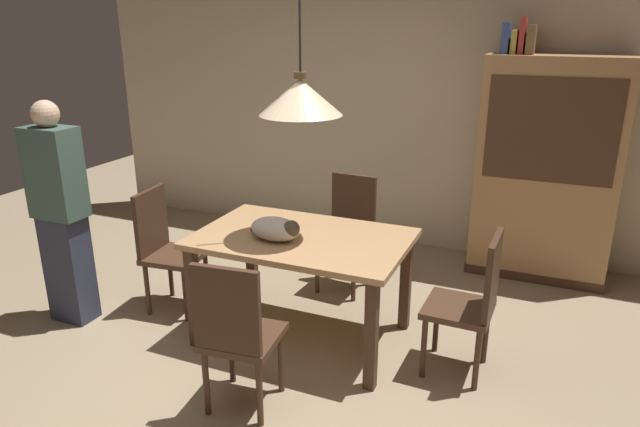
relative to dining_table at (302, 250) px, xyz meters
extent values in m
plane|color=#998466|center=(0.07, -0.58, -0.65)|extent=(10.00, 10.00, 0.00)
cube|color=beige|center=(0.07, 2.07, 0.80)|extent=(6.40, 0.10, 2.90)
cube|color=tan|center=(0.00, 0.00, 0.08)|extent=(1.40, 0.90, 0.04)
cube|color=#472D1E|center=(-0.62, -0.39, -0.29)|extent=(0.07, 0.07, 0.71)
cube|color=#472D1E|center=(0.62, -0.39, -0.29)|extent=(0.07, 0.07, 0.71)
cube|color=#472D1E|center=(-0.62, 0.39, -0.29)|extent=(0.07, 0.07, 0.71)
cube|color=#472D1E|center=(0.62, 0.39, -0.29)|extent=(0.07, 0.07, 0.71)
cube|color=#472D1E|center=(-1.05, 0.00, -0.22)|extent=(0.44, 0.44, 0.04)
cube|color=#40291B|center=(-1.23, -0.02, 0.04)|extent=(0.07, 0.38, 0.48)
cylinder|color=#472D1E|center=(-0.88, -0.14, -0.44)|extent=(0.04, 0.04, 0.41)
cylinder|color=#472D1E|center=(-0.91, 0.17, -0.44)|extent=(0.04, 0.04, 0.41)
cylinder|color=#472D1E|center=(-1.19, -0.17, -0.44)|extent=(0.04, 0.04, 0.41)
cylinder|color=#472D1E|center=(-1.22, 0.14, -0.44)|extent=(0.04, 0.04, 0.41)
cube|color=#472D1E|center=(1.05, 0.00, -0.22)|extent=(0.41, 0.41, 0.04)
cube|color=#40291B|center=(1.23, -0.01, 0.04)|extent=(0.05, 0.38, 0.48)
cylinder|color=#472D1E|center=(0.89, 0.16, -0.44)|extent=(0.04, 0.04, 0.41)
cylinder|color=#472D1E|center=(0.89, -0.16, -0.44)|extent=(0.04, 0.04, 0.41)
cylinder|color=#472D1E|center=(1.21, 0.16, -0.44)|extent=(0.04, 0.04, 0.41)
cylinder|color=#472D1E|center=(1.21, -0.16, -0.44)|extent=(0.04, 0.04, 0.41)
cube|color=#472D1E|center=(0.00, 0.80, -0.22)|extent=(0.43, 0.43, 0.04)
cube|color=#40291B|center=(0.01, 0.98, 0.04)|extent=(0.38, 0.06, 0.48)
cylinder|color=#472D1E|center=(-0.17, 0.65, -0.44)|extent=(0.04, 0.04, 0.41)
cylinder|color=#472D1E|center=(0.15, 0.63, -0.44)|extent=(0.04, 0.04, 0.41)
cylinder|color=#472D1E|center=(-0.15, 0.97, -0.44)|extent=(0.04, 0.04, 0.41)
cylinder|color=#472D1E|center=(0.17, 0.95, -0.44)|extent=(0.04, 0.04, 0.41)
cube|color=#472D1E|center=(0.00, -0.80, -0.22)|extent=(0.44, 0.44, 0.04)
cube|color=#40291B|center=(0.02, -0.98, 0.04)|extent=(0.38, 0.07, 0.48)
cylinder|color=#472D1E|center=(0.14, -0.63, -0.44)|extent=(0.04, 0.04, 0.41)
cylinder|color=#472D1E|center=(-0.17, -0.66, -0.44)|extent=(0.04, 0.04, 0.41)
cylinder|color=#472D1E|center=(0.17, -0.94, -0.44)|extent=(0.04, 0.04, 0.41)
cylinder|color=#472D1E|center=(-0.14, -0.97, -0.44)|extent=(0.04, 0.04, 0.41)
ellipsoid|color=beige|center=(-0.13, -0.13, 0.18)|extent=(0.35, 0.24, 0.15)
sphere|color=brown|center=(-0.01, -0.15, 0.20)|extent=(0.11, 0.11, 0.11)
cylinder|color=brown|center=(-0.25, -0.07, 0.13)|extent=(0.18, 0.04, 0.04)
cone|color=beige|center=(0.00, 0.00, 1.01)|extent=(0.52, 0.52, 0.22)
cylinder|color=#513D23|center=(0.00, 0.00, 1.14)|extent=(0.08, 0.08, 0.04)
cube|color=#A87A4C|center=(1.43, 1.74, 0.28)|extent=(1.10, 0.44, 1.85)
cube|color=#472D1E|center=(1.43, 1.51, 0.65)|extent=(0.97, 0.01, 0.81)
cube|color=#472D1E|center=(1.43, 1.74, -0.61)|extent=(1.12, 0.45, 0.08)
cube|color=#384C93|center=(1.00, 1.74, 1.32)|extent=(0.06, 0.24, 0.24)
cube|color=gold|center=(1.07, 1.74, 1.29)|extent=(0.04, 0.20, 0.18)
cube|color=#B73833|center=(1.13, 1.74, 1.34)|extent=(0.04, 0.22, 0.28)
cube|color=brown|center=(1.19, 1.74, 1.31)|extent=(0.06, 0.24, 0.22)
cube|color=#2D3347|center=(-1.67, -0.43, -0.25)|extent=(0.30, 0.20, 0.80)
cube|color=#3D564C|center=(-1.67, -0.43, 0.47)|extent=(0.36, 0.22, 0.63)
sphere|color=#DBB293|center=(-1.67, -0.43, 0.87)|extent=(0.18, 0.18, 0.18)
camera|label=1|loc=(1.48, -3.19, 1.46)|focal=31.95mm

